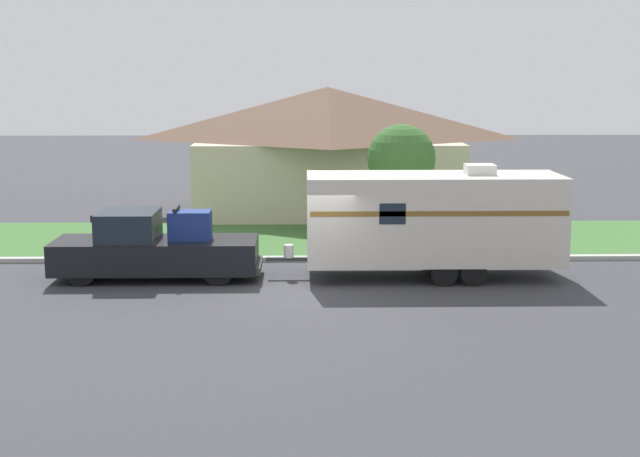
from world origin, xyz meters
TOP-DOWN VIEW (x-y plane):
  - ground_plane at (0.00, 0.00)m, footprint 120.00×120.00m
  - curb_strip at (0.00, 3.75)m, footprint 80.00×0.30m
  - lawn_strip at (0.00, 7.40)m, footprint 80.00×7.00m
  - house_across_street at (0.92, 13.64)m, footprint 11.28×7.32m
  - pickup_truck at (-4.28, 1.50)m, footprint 5.74×2.01m
  - travel_trailer at (3.52, 1.50)m, footprint 8.18×2.41m
  - mailbox at (-6.48, 4.61)m, footprint 0.48×0.20m
  - tree_in_yard at (3.19, 6.70)m, footprint 2.29×2.29m

SIDE VIEW (x-z plane):
  - ground_plane at x=0.00m, z-range 0.00..0.00m
  - lawn_strip at x=0.00m, z-range 0.00..0.03m
  - curb_strip at x=0.00m, z-range 0.00..0.14m
  - pickup_truck at x=-4.28m, z-range -0.17..1.86m
  - mailbox at x=-6.48m, z-range 0.35..1.66m
  - travel_trailer at x=3.52m, z-range 0.09..3.27m
  - house_across_street at x=0.92m, z-range 0.10..5.22m
  - tree_in_yard at x=3.19m, z-range 0.84..4.85m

